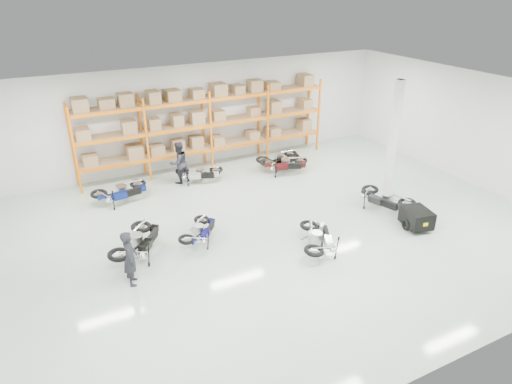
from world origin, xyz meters
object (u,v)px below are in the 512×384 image
trailer (417,218)px  moto_back_d (285,161)px  moto_back_c (280,156)px  moto_touring_right (385,195)px  moto_back_a (121,188)px  moto_blue_centre (200,228)px  person_back (179,163)px  moto_silver_left (319,235)px  moto_black_far_left (138,238)px  moto_back_b (199,170)px  person_left (130,258)px

trailer → moto_back_d: (-1.50, 6.27, 0.15)m
trailer → moto_back_c: size_ratio=0.94×
moto_touring_right → moto_back_a: (-8.48, 5.05, -0.00)m
moto_blue_centre → person_back: (0.91, 4.80, 0.40)m
moto_silver_left → person_back: (-2.17, 7.02, 0.33)m
moto_black_far_left → trailer: moto_black_far_left is taller
moto_blue_centre → moto_back_c: (5.44, 4.33, 0.08)m
moto_black_far_left → moto_back_c: moto_black_far_left is taller
moto_black_far_left → moto_back_b: size_ratio=1.17×
moto_blue_centre → trailer: (6.83, -2.59, -0.07)m
moto_back_d → person_back: person_back is taller
moto_blue_centre → person_left: 2.83m
moto_touring_right → moto_back_b: bearing=116.7°
moto_back_c → person_left: 9.73m
moto_blue_centre → moto_black_far_left: moto_black_far_left is taller
moto_back_c → person_left: bearing=119.1°
moto_back_d → person_left: size_ratio=1.11×
moto_back_a → person_back: bearing=-84.1°
moto_touring_right → person_back: person_back is taller
moto_touring_right → moto_back_d: bearing=91.2°
moto_touring_right → moto_silver_left: bearing=-178.5°
trailer → moto_back_c: (-1.39, 6.92, 0.15)m
moto_back_c → moto_back_d: (-0.11, -0.64, -0.00)m
moto_black_far_left → moto_back_d: size_ratio=1.09×
moto_blue_centre → moto_silver_left: 3.80m
moto_back_a → moto_back_b: (3.31, 0.43, -0.05)m
moto_black_far_left → moto_back_c: 8.55m
moto_blue_centre → person_left: bearing=69.0°
moto_back_d → person_left: person_left is taller
moto_back_b → person_left: person_left is taller
trailer → moto_back_a: 10.78m
moto_back_c → moto_back_b: bearing=81.4°
moto_back_b → moto_back_d: size_ratio=0.93×
moto_silver_left → moto_touring_right: size_ratio=0.97×
person_back → moto_back_b: bearing=137.7°
moto_back_c → person_back: (-4.53, 0.48, 0.33)m
moto_touring_right → moto_back_b: (-5.17, 5.48, -0.05)m
moto_blue_centre → trailer: 7.31m
moto_back_c → moto_back_d: 0.65m
moto_black_far_left → moto_back_d: 8.15m
moto_back_a → moto_back_b: moto_back_a is taller
trailer → person_left: person_left is taller
moto_touring_right → person_back: size_ratio=1.05×
trailer → moto_back_a: size_ratio=0.93×
moto_blue_centre → person_left: size_ratio=0.96×
moto_silver_left → trailer: bearing=-158.1°
moto_back_a → person_left: size_ratio=1.13×
moto_touring_right → person_left: (-9.33, -0.28, 0.25)m
moto_black_far_left → moto_back_b: moto_black_far_left is taller
moto_blue_centre → moto_silver_left: (3.08, -2.22, 0.07)m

